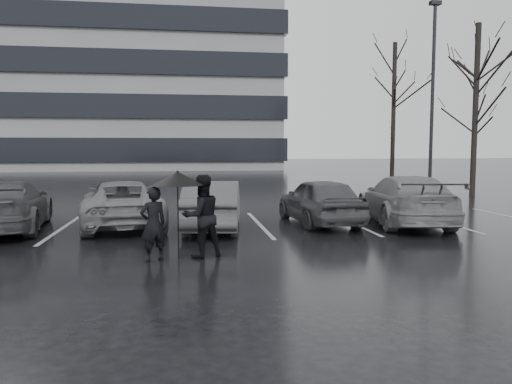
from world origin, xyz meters
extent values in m
plane|color=black|center=(0.00, 0.00, 0.00)|extent=(160.00, 160.00, 0.00)
cube|color=black|center=(-22.00, 48.00, 2.00)|extent=(60.60, 25.60, 2.20)
imported|color=black|center=(2.40, 2.38, 0.69)|extent=(1.97, 4.18, 1.38)
imported|color=#2D2D2F|center=(-0.80, 1.86, 0.67)|extent=(1.92, 4.24, 1.35)
imported|color=#545456|center=(-3.36, 2.71, 0.66)|extent=(2.84, 5.01, 1.32)
imported|color=black|center=(-6.37, 2.35, 0.69)|extent=(2.58, 5.00, 1.39)
imported|color=#545456|center=(4.89, 1.97, 0.72)|extent=(2.73, 5.22, 1.45)
imported|color=black|center=(-2.21, -1.88, 0.75)|extent=(0.65, 0.56, 1.50)
imported|color=black|center=(-1.23, -1.66, 0.86)|extent=(1.01, 0.91, 1.72)
cylinder|color=black|center=(-1.72, -1.78, 0.78)|extent=(0.02, 0.02, 1.56)
cone|color=black|center=(-1.72, -1.78, 1.65)|extent=(1.07, 1.07, 0.27)
sphere|color=black|center=(-1.72, -1.78, 1.79)|extent=(0.05, 0.05, 0.05)
cylinder|color=gray|center=(8.95, 8.31, 0.09)|extent=(0.46, 0.46, 0.18)
cylinder|color=black|center=(8.95, 8.31, 4.13)|extent=(0.15, 0.15, 8.25)
cube|color=black|center=(8.95, 8.31, 8.30)|extent=(0.46, 0.28, 0.17)
cube|color=#A1A1A3|center=(-5.00, 2.50, 0.00)|extent=(0.12, 5.00, 0.00)
cube|color=#A1A1A3|center=(-2.20, 2.50, 0.00)|extent=(0.12, 5.00, 0.00)
cube|color=#A1A1A3|center=(0.60, 2.50, 0.00)|extent=(0.12, 5.00, 0.00)
cube|color=#A1A1A3|center=(3.40, 2.50, 0.00)|extent=(0.12, 5.00, 0.00)
cube|color=#A1A1A3|center=(6.20, 2.50, 0.00)|extent=(0.12, 5.00, 0.00)
cylinder|color=black|center=(12.00, 10.00, 4.00)|extent=(0.26, 0.26, 8.00)
cylinder|color=black|center=(14.50, 14.00, 3.50)|extent=(0.26, 0.26, 7.00)
cylinder|color=black|center=(11.00, 17.00, 4.25)|extent=(0.26, 0.26, 8.50)
camera|label=1|loc=(-1.59, -11.92, 2.29)|focal=35.00mm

